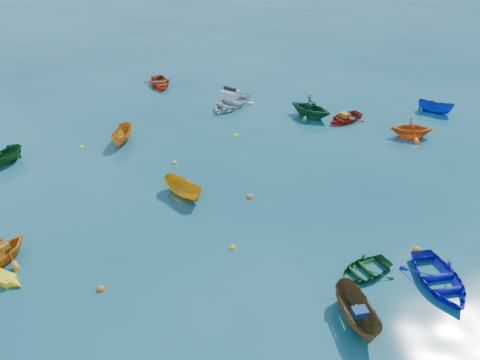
{
  "coord_description": "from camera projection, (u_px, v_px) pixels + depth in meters",
  "views": [
    {
      "loc": [
        -2.05,
        -17.62,
        15.1
      ],
      "look_at": [
        0.0,
        5.0,
        0.4
      ],
      "focal_mm": 35.0,
      "sensor_mm": 36.0,
      "label": 1
    }
  ],
  "objects": [
    {
      "name": "ground",
      "position": [
        249.0,
        241.0,
        23.09
      ],
      "size": [
        160.0,
        160.0,
        0.0
      ],
      "primitive_type": "plane",
      "color": "#0A3C4D",
      "rests_on": "ground"
    },
    {
      "name": "sampan_brown_mid",
      "position": [
        356.0,
        322.0,
        18.92
      ],
      "size": [
        1.57,
        3.3,
        1.23
      ],
      "primitive_type": "imported",
      "rotation": [
        0.0,
        0.0,
        0.12
      ],
      "color": "brown",
      "rests_on": "ground"
    },
    {
      "name": "dinghy_blue_se",
      "position": [
        438.0,
        284.0,
        20.67
      ],
      "size": [
        2.89,
        3.84,
        0.76
      ],
      "primitive_type": "imported",
      "rotation": [
        0.0,
        0.0,
        0.08
      ],
      "color": "#0E0EB3",
      "rests_on": "ground"
    },
    {
      "name": "dinghy_orange_w",
      "position": [
        5.0,
        260.0,
        21.96
      ],
      "size": [
        3.21,
        3.36,
        1.37
      ],
      "primitive_type": "imported",
      "rotation": [
        0.0,
        0.0,
        -0.5
      ],
      "color": "orange",
      "rests_on": "ground"
    },
    {
      "name": "sampan_yellow_mid",
      "position": [
        184.0,
        196.0,
        26.41
      ],
      "size": [
        2.74,
        2.89,
        1.12
      ],
      "primitive_type": "imported",
      "rotation": [
        0.0,
        0.0,
        0.73
      ],
      "color": "orange",
      "rests_on": "ground"
    },
    {
      "name": "dinghy_green_e",
      "position": [
        363.0,
        273.0,
        21.23
      ],
      "size": [
        3.36,
        2.96,
        0.58
      ],
      "primitive_type": "imported",
      "rotation": [
        0.0,
        0.0,
        -1.15
      ],
      "color": "#114C17",
      "rests_on": "ground"
    },
    {
      "name": "sampan_orange_n",
      "position": [
        123.0,
        141.0,
        31.87
      ],
      "size": [
        1.58,
        2.92,
        1.07
      ],
      "primitive_type": "imported",
      "rotation": [
        0.0,
        0.0,
        -0.2
      ],
      "color": "orange",
      "rests_on": "ground"
    },
    {
      "name": "dinghy_green_n",
      "position": [
        310.0,
        117.0,
        35.12
      ],
      "size": [
        4.33,
        4.31,
        1.73
      ],
      "primitive_type": "imported",
      "rotation": [
        0.0,
        0.0,
        0.83
      ],
      "color": "#135226",
      "rests_on": "ground"
    },
    {
      "name": "dinghy_red_ne",
      "position": [
        344.0,
        120.0,
        34.63
      ],
      "size": [
        3.67,
        3.36,
        0.62
      ],
      "primitive_type": "imported",
      "rotation": [
        0.0,
        0.0,
        -1.04
      ],
      "color": "#AC1D0E",
      "rests_on": "ground"
    },
    {
      "name": "sampan_blue_far",
      "position": [
        434.0,
        112.0,
        35.82
      ],
      "size": [
        2.71,
        2.31,
        1.01
      ],
      "primitive_type": "imported",
      "rotation": [
        0.0,
        0.0,
        0.96
      ],
      "color": "#0E2DBA",
      "rests_on": "ground"
    },
    {
      "name": "dinghy_red_far",
      "position": [
        160.0,
        85.0,
        40.48
      ],
      "size": [
        3.09,
        3.77,
        0.68
      ],
      "primitive_type": "imported",
      "rotation": [
        0.0,
        0.0,
        0.25
      ],
      "color": "#B9320F",
      "rests_on": "ground"
    },
    {
      "name": "dinghy_orange_far",
      "position": [
        410.0,
        137.0,
        32.45
      ],
      "size": [
        3.2,
        2.86,
        1.51
      ],
      "primitive_type": "imported",
      "rotation": [
        0.0,
        0.0,
        1.43
      ],
      "color": "orange",
      "rests_on": "ground"
    },
    {
      "name": "sampan_green_far",
      "position": [
        3.0,
        166.0,
        29.16
      ],
      "size": [
        2.72,
        2.91,
        1.12
      ],
      "primitive_type": "imported",
      "rotation": [
        0.0,
        0.0,
        -0.71
      ],
      "color": "#114B17",
      "rests_on": "ground"
    },
    {
      "name": "motorboat_white",
      "position": [
        230.0,
        106.0,
        36.84
      ],
      "size": [
        4.79,
        4.99,
        1.44
      ],
      "primitive_type": "imported",
      "rotation": [
        0.0,
        0.0,
        -0.66
      ],
      "color": "silver",
      "rests_on": "ground"
    },
    {
      "name": "tarp_blue_a",
      "position": [
        360.0,
        312.0,
        18.38
      ],
      "size": [
        0.63,
        0.51,
        0.28
      ],
      "primitive_type": "cube",
      "rotation": [
        0.0,
        0.0,
        0.12
      ],
      "color": "navy",
      "rests_on": "sampan_brown_mid"
    },
    {
      "name": "tarp_orange_a",
      "position": [
        1.0,
        246.0,
        21.55
      ],
      "size": [
        0.75,
        0.69,
        0.29
      ],
      "primitive_type": "cube",
      "rotation": [
        0.0,
        0.0,
        -0.5
      ],
      "color": "#B16412",
      "rests_on": "dinghy_orange_w"
    },
    {
      "name": "tarp_green_b",
      "position": [
        310.0,
        104.0,
        34.62
      ],
      "size": [
        0.7,
        0.7,
        0.27
      ],
      "primitive_type": "cube",
      "rotation": [
        0.0,
        0.0,
        0.83
      ],
      "color": "#10401C",
      "rests_on": "dinghy_green_n"
    },
    {
      "name": "tarp_orange_b",
      "position": [
        344.0,
        115.0,
        34.32
      ],
      "size": [
        0.76,
        0.82,
        0.32
      ],
      "primitive_type": "cube",
      "rotation": [
        0.0,
        0.0,
        -1.04
      ],
      "color": "#CB6514",
      "rests_on": "dinghy_red_ne"
    },
    {
      "name": "buoy_or_a",
      "position": [
        101.0,
        289.0,
        20.4
      ],
      "size": [
        0.39,
        0.39,
        0.39
      ],
      "primitive_type": "sphere",
      "color": "#DC5D0C",
      "rests_on": "ground"
    },
    {
      "name": "buoy_ye_a",
      "position": [
        232.0,
        248.0,
        22.68
      ],
      "size": [
        0.33,
        0.33,
        0.33
      ],
      "primitive_type": "sphere",
      "color": "gold",
      "rests_on": "ground"
    },
    {
      "name": "buoy_or_b",
      "position": [
        416.0,
        250.0,
        22.55
      ],
      "size": [
        0.38,
        0.38,
        0.38
      ],
      "primitive_type": "sphere",
      "color": "orange",
      "rests_on": "ground"
    },
    {
      "name": "buoy_ye_b",
      "position": [
        81.0,
        148.0,
        31.11
      ],
      "size": [
        0.32,
        0.32,
        0.32
      ],
      "primitive_type": "sphere",
      "color": "yellow",
      "rests_on": "ground"
    },
    {
      "name": "buoy_or_c",
      "position": [
        250.0,
        197.0,
        26.28
      ],
      "size": [
        0.38,
        0.38,
        0.38
      ],
      "primitive_type": "sphere",
      "color": "orange",
      "rests_on": "ground"
    },
    {
      "name": "buoy_ye_c",
      "position": [
        236.0,
        136.0,
        32.52
      ],
      "size": [
        0.34,
        0.34,
        0.34
      ],
      "primitive_type": "sphere",
      "color": "yellow",
      "rests_on": "ground"
    },
    {
      "name": "buoy_ye_d",
      "position": [
        175.0,
        163.0,
        29.43
      ],
      "size": [
        0.31,
        0.31,
        0.31
      ],
      "primitive_type": "sphere",
      "color": "gold",
      "rests_on": "ground"
    },
    {
      "name": "buoy_or_e",
      "position": [
        223.0,
        93.0,
        39.04
      ],
      "size": [
        0.39,
        0.39,
        0.39
      ],
      "primitive_type": "sphere",
      "color": "orange",
      "rests_on": "ground"
    },
    {
      "name": "buoy_ye_e",
      "position": [
        310.0,
        94.0,
        38.8
      ],
      "size": [
        0.32,
        0.32,
        0.32
      ],
      "primitive_type": "sphere",
      "color": "gold",
      "rests_on": "ground"
    }
  ]
}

